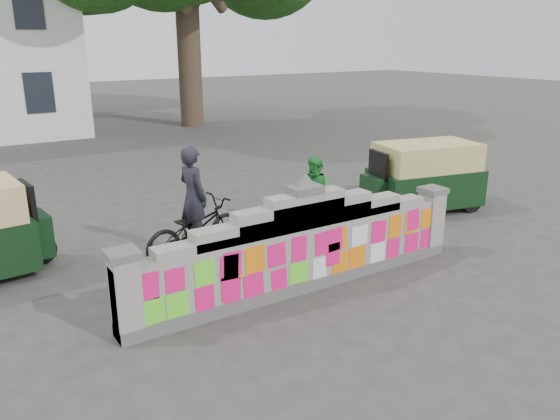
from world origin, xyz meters
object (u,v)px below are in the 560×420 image
Objects in this scene: cyclist_rider at (194,209)px; rickshaw_right at (423,176)px; cyclist_bike at (195,229)px; pedestrian at (316,193)px.

rickshaw_right is (5.95, -0.21, -0.10)m from cyclist_rider.
cyclist_bike is 0.40m from cyclist_rider.
cyclist_bike is 1.32× the size of pedestrian.
cyclist_rider reaches higher than cyclist_bike.
cyclist_rider is (0.00, 0.00, 0.40)m from cyclist_bike.
pedestrian is (2.93, 0.06, -0.15)m from cyclist_rider.
pedestrian reaches higher than cyclist_bike.
cyclist_bike is at bearing 78.78° from cyclist_rider.
cyclist_bike is 5.97m from rickshaw_right.
pedestrian is at bearing -99.99° from cyclist_rider.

